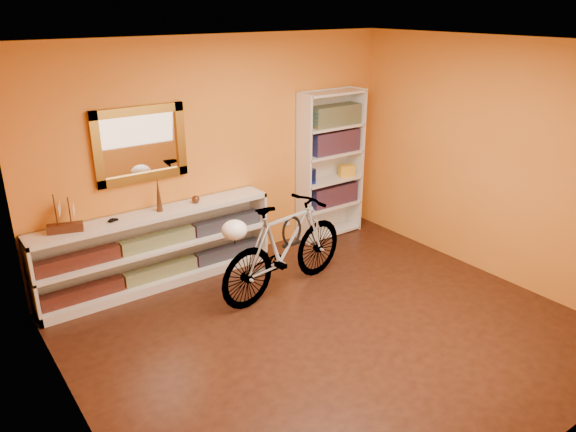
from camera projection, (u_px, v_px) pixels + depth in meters
floor at (331, 331)px, 5.18m from camera, size 4.50×4.00×0.01m
ceiling at (341, 44)px, 4.23m from camera, size 4.50×4.00×0.01m
back_wall at (221, 154)px, 6.22m from camera, size 4.50×0.01×2.60m
left_wall at (65, 273)px, 3.48m from camera, size 0.01×4.00×2.60m
right_wall at (494, 161)px, 5.93m from camera, size 0.01×4.00×2.60m
gilt_mirror at (140, 145)px, 5.58m from camera, size 0.98×0.06×0.78m
wall_socket at (286, 222)px, 7.08m from camera, size 0.09×0.02×0.09m
console_unit at (158, 249)px, 5.89m from camera, size 2.60×0.35×0.85m
cd_row_lower at (161, 271)px, 5.97m from camera, size 2.50×0.13×0.14m
cd_row_upper at (158, 240)px, 5.84m from camera, size 2.50×0.13×0.14m
model_ship at (63, 213)px, 5.18m from camera, size 0.35×0.21×0.39m
toy_car at (113, 221)px, 5.50m from camera, size 0.00×0.00×0.00m
bronze_ornament at (158, 194)px, 5.70m from camera, size 0.07×0.07×0.38m
decorative_orb at (196, 199)px, 5.98m from camera, size 0.09×0.09×0.09m
bookcase at (330, 165)px, 7.04m from camera, size 0.90×0.30×1.90m
book_row_a at (332, 194)px, 7.21m from camera, size 0.70×0.22×0.26m
book_row_b at (334, 141)px, 6.95m from camera, size 0.70×0.22×0.28m
book_row_c at (335, 115)px, 6.83m from camera, size 0.70×0.22×0.25m
travel_mug at (313, 176)px, 6.89m from camera, size 0.08×0.08×0.19m
red_tin at (318, 120)px, 6.73m from camera, size 0.16×0.16×0.18m
yellow_bag at (347, 171)px, 7.18m from camera, size 0.23×0.19×0.15m
bicycle at (285, 247)px, 5.74m from camera, size 0.70×1.78×1.02m
helmet at (234, 230)px, 5.17m from camera, size 0.25×0.24×0.19m
u_lock at (292, 231)px, 5.75m from camera, size 0.24×0.03×0.24m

